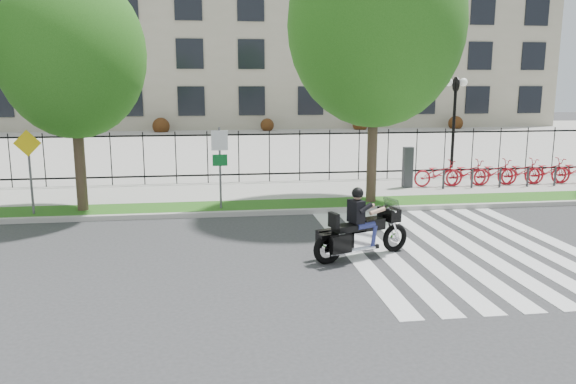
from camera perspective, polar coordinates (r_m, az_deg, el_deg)
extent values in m
plane|color=#313133|center=(13.14, -2.78, -6.52)|extent=(120.00, 120.00, 0.00)
cube|color=#A8A59E|center=(17.06, -4.05, -2.16)|extent=(60.00, 0.20, 0.15)
cube|color=#1B5214|center=(17.89, -4.24, -1.55)|extent=(60.00, 1.50, 0.15)
cube|color=gray|center=(20.33, -4.71, -0.03)|extent=(60.00, 3.50, 0.15)
cube|color=gray|center=(37.70, -6.29, 4.99)|extent=(80.00, 34.00, 0.10)
cube|color=gray|center=(57.81, -7.17, 16.92)|extent=(60.00, 20.00, 20.00)
cylinder|color=black|center=(26.96, 16.47, 6.40)|extent=(0.14, 0.14, 4.00)
cylinder|color=black|center=(26.89, 16.70, 10.43)|extent=(0.06, 0.70, 0.70)
sphere|color=white|center=(26.74, 16.01, 10.68)|extent=(0.36, 0.36, 0.36)
sphere|color=white|center=(27.03, 17.39, 10.61)|extent=(0.36, 0.36, 0.36)
cylinder|color=#33221C|center=(17.98, -20.43, 3.51)|extent=(0.32, 0.32, 3.35)
ellipsoid|color=#1C5012|center=(17.87, -21.07, 12.91)|extent=(4.25, 4.25, 4.88)
cylinder|color=#33221C|center=(18.28, 8.57, 5.11)|extent=(0.32, 0.32, 3.93)
ellipsoid|color=#1C5012|center=(18.27, 8.90, 16.47)|extent=(5.52, 5.52, 6.35)
cube|color=#2D2D33|center=(21.19, 12.06, 2.47)|extent=(0.35, 0.25, 1.50)
imported|color=#B2121E|center=(21.67, 15.02, 1.84)|extent=(1.88, 0.65, 0.99)
cylinder|color=#2D2D33|center=(21.24, 15.52, 1.24)|extent=(0.08, 0.08, 0.70)
imported|color=#B2121E|center=(22.12, 17.65, 1.87)|extent=(1.88, 0.65, 0.99)
cylinder|color=#2D2D33|center=(21.70, 18.19, 1.29)|extent=(0.08, 0.08, 0.70)
imported|color=#B2121E|center=(22.61, 20.16, 1.91)|extent=(1.88, 0.65, 0.99)
cylinder|color=#2D2D33|center=(22.20, 20.74, 1.34)|extent=(0.08, 0.08, 0.70)
imported|color=#B2121E|center=(23.15, 22.57, 1.93)|extent=(1.88, 0.65, 0.99)
cylinder|color=#2D2D33|center=(22.75, 23.17, 1.38)|extent=(0.08, 0.08, 0.70)
imported|color=#B2121E|center=(23.73, 24.86, 1.96)|extent=(1.88, 0.65, 0.99)
cylinder|color=#2D2D33|center=(23.34, 25.49, 1.41)|extent=(0.08, 0.08, 0.70)
imported|color=#B2121E|center=(24.34, 27.04, 1.98)|extent=(1.88, 0.65, 0.99)
cylinder|color=#59595B|center=(17.27, -6.91, 2.42)|extent=(0.07, 0.07, 2.50)
cube|color=white|center=(17.13, -6.98, 5.22)|extent=(0.50, 0.03, 0.60)
cube|color=#0C6626|center=(17.20, -6.93, 3.23)|extent=(0.45, 0.03, 0.35)
cylinder|color=#59595B|center=(18.04, -24.70, 1.70)|extent=(0.07, 0.07, 2.40)
cube|color=yellow|center=(17.90, -24.97, 4.52)|extent=(0.78, 0.03, 0.78)
torus|color=black|center=(13.61, 10.80, -4.60)|extent=(0.69, 0.36, 0.68)
torus|color=black|center=(12.55, 4.06, -5.77)|extent=(0.73, 0.39, 0.72)
cube|color=black|center=(13.34, 10.23, -2.23)|extent=(0.47, 0.61, 0.30)
cube|color=#26262B|center=(13.33, 10.50, -1.24)|extent=(0.31, 0.52, 0.30)
cube|color=silver|center=(13.00, 7.40, -4.74)|extent=(0.67, 0.52, 0.40)
cube|color=black|center=(13.09, 8.50, -3.19)|extent=(0.63, 0.50, 0.26)
cube|color=black|center=(12.73, 6.16, -3.62)|extent=(0.77, 0.57, 0.14)
cube|color=black|center=(12.46, 4.68, -2.88)|extent=(0.21, 0.35, 0.34)
cube|color=black|center=(12.34, 5.39, -5.31)|extent=(0.52, 0.32, 0.40)
cube|color=black|center=(12.82, 3.92, -4.66)|extent=(0.52, 0.32, 0.40)
cube|color=black|center=(12.75, 6.93, -1.96)|extent=(0.36, 0.45, 0.51)
sphere|color=tan|center=(12.69, 7.08, -0.30)|extent=(0.23, 0.23, 0.23)
sphere|color=black|center=(12.68, 7.08, -0.12)|extent=(0.27, 0.27, 0.27)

